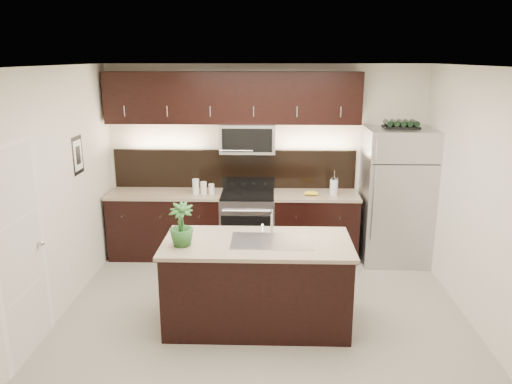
{
  "coord_description": "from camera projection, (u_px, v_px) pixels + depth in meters",
  "views": [
    {
      "loc": [
        0.08,
        -5.05,
        2.79
      ],
      "look_at": [
        -0.1,
        0.55,
        1.27
      ],
      "focal_mm": 35.0,
      "sensor_mm": 36.0,
      "label": 1
    }
  ],
  "objects": [
    {
      "name": "plant",
      "position": [
        181.0,
        225.0,
        5.0
      ],
      "size": [
        0.26,
        0.26,
        0.44
      ],
      "primitive_type": "imported",
      "rotation": [
        0.0,
        0.0,
        0.05
      ],
      "color": "#255421",
      "rests_on": "island"
    },
    {
      "name": "counter_run",
      "position": [
        233.0,
        225.0,
        7.13
      ],
      "size": [
        3.51,
        0.65,
        0.94
      ],
      "color": "black",
      "rests_on": "ground"
    },
    {
      "name": "wine_rack",
      "position": [
        401.0,
        124.0,
        6.62
      ],
      "size": [
        0.46,
        0.29,
        0.11
      ],
      "color": "black",
      "rests_on": "refrigerator"
    },
    {
      "name": "sink_faucet",
      "position": [
        272.0,
        240.0,
        5.17
      ],
      "size": [
        0.84,
        0.5,
        0.28
      ],
      "color": "silver",
      "rests_on": "island"
    },
    {
      "name": "canisters",
      "position": [
        202.0,
        187.0,
        6.93
      ],
      "size": [
        0.31,
        0.12,
        0.21
      ],
      "rotation": [
        0.0,
        0.0,
        -0.14
      ],
      "color": "silver",
      "rests_on": "counter_run"
    },
    {
      "name": "island",
      "position": [
        257.0,
        283.0,
        5.29
      ],
      "size": [
        1.96,
        0.96,
        0.94
      ],
      "color": "black",
      "rests_on": "ground"
    },
    {
      "name": "french_press",
      "position": [
        334.0,
        186.0,
        6.88
      ],
      "size": [
        0.11,
        0.11,
        0.33
      ],
      "rotation": [
        0.0,
        0.0,
        0.03
      ],
      "color": "silver",
      "rests_on": "counter_run"
    },
    {
      "name": "upper_fixtures",
      "position": [
        235.0,
        106.0,
        6.83
      ],
      "size": [
        3.49,
        0.4,
        1.66
      ],
      "color": "black",
      "rests_on": "counter_run"
    },
    {
      "name": "bananas",
      "position": [
        307.0,
        193.0,
        6.89
      ],
      "size": [
        0.21,
        0.17,
        0.06
      ],
      "primitive_type": "ellipsoid",
      "rotation": [
        0.0,
        0.0,
        -0.13
      ],
      "color": "yellow",
      "rests_on": "counter_run"
    },
    {
      "name": "room_walls",
      "position": [
        253.0,
        167.0,
        5.13
      ],
      "size": [
        4.52,
        4.02,
        2.71
      ],
      "color": "beige",
      "rests_on": "ground"
    },
    {
      "name": "ground",
      "position": [
        263.0,
        313.0,
        5.61
      ],
      "size": [
        4.5,
        4.5,
        0.0
      ],
      "primitive_type": "plane",
      "color": "gray",
      "rests_on": "ground"
    },
    {
      "name": "refrigerator",
      "position": [
        396.0,
        196.0,
        6.88
      ],
      "size": [
        0.9,
        0.81,
        1.87
      ],
      "primitive_type": "cube",
      "color": "#B2B2B7",
      "rests_on": "ground"
    }
  ]
}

